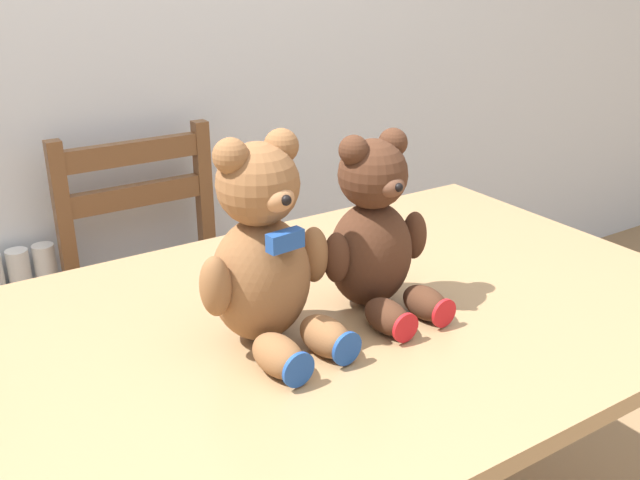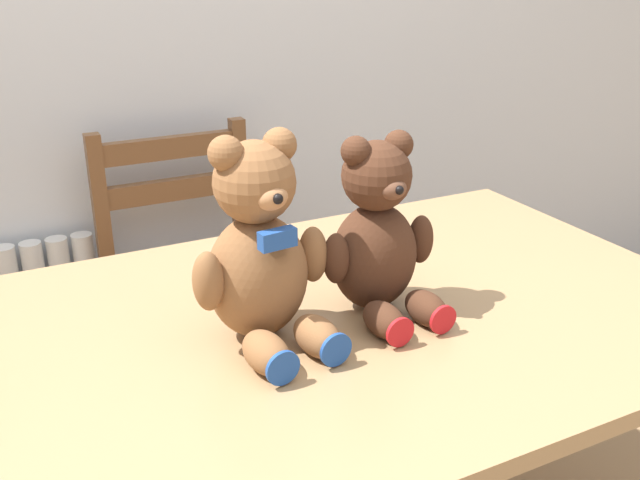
% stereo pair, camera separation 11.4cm
% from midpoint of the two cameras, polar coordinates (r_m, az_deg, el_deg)
% --- Properties ---
extents(dining_table, '(1.50, 0.85, 0.72)m').
position_cam_midpoint_polar(dining_table, '(1.23, 0.39, -10.56)').
color(dining_table, '#9E7A51').
rests_on(dining_table, ground_plane).
extents(wooden_chair_behind, '(0.44, 0.45, 0.85)m').
position_cam_midpoint_polar(wooden_chair_behind, '(1.99, -8.41, -3.54)').
color(wooden_chair_behind, brown).
rests_on(wooden_chair_behind, ground_plane).
extents(teddy_bear_left, '(0.23, 0.24, 0.33)m').
position_cam_midpoint_polar(teddy_bear_left, '(1.09, -1.80, -1.20)').
color(teddy_bear_left, brown).
rests_on(teddy_bear_left, dining_table).
extents(teddy_bear_right, '(0.21, 0.21, 0.31)m').
position_cam_midpoint_polar(teddy_bear_right, '(1.19, 7.43, 0.16)').
color(teddy_bear_right, '#472819').
rests_on(teddy_bear_right, dining_table).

